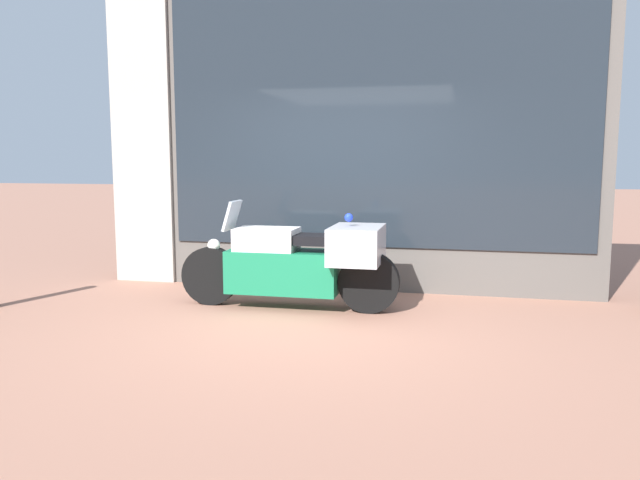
% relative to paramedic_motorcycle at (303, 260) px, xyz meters
% --- Properties ---
extents(ground_plane, '(60.00, 60.00, 0.00)m').
position_rel_paramedic_motorcycle_xyz_m(ground_plane, '(0.22, -0.73, -0.54)').
color(ground_plane, '#9E6B56').
extents(shop_building, '(6.11, 0.55, 4.06)m').
position_rel_paramedic_motorcycle_xyz_m(shop_building, '(-0.16, 1.26, 1.50)').
color(shop_building, '#56514C').
rests_on(shop_building, ground).
extents(window_display, '(4.84, 0.30, 1.99)m').
position_rel_paramedic_motorcycle_xyz_m(window_display, '(0.56, 1.30, -0.06)').
color(window_display, slate).
rests_on(window_display, ground).
extents(paramedic_motorcycle, '(2.41, 0.79, 1.16)m').
position_rel_paramedic_motorcycle_xyz_m(paramedic_motorcycle, '(0.00, 0.00, 0.00)').
color(paramedic_motorcycle, black).
rests_on(paramedic_motorcycle, ground).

